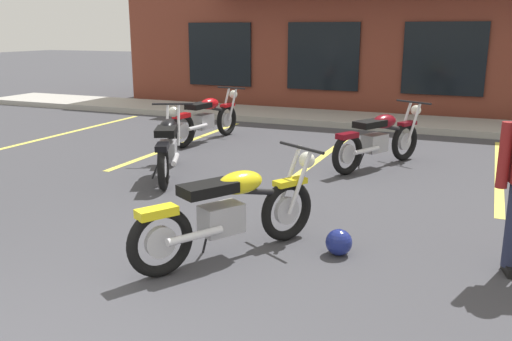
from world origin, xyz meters
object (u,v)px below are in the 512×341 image
Objects in this scene: motorcycle_red_sportbike at (206,118)px; motorcycle_green_cafe_racer at (168,145)px; helmet_on_pavement at (339,242)px; motorcycle_black_cruiser at (379,138)px; motorcycle_foreground_classic at (231,211)px.

motorcycle_red_sportbike is 2.64m from motorcycle_green_cafe_racer.
motorcycle_red_sportbike is at bearing 130.52° from helmet_on_pavement.
motorcycle_red_sportbike and motorcycle_green_cafe_racer have the same top height.
motorcycle_red_sportbike is 1.08× the size of motorcycle_black_cruiser.
motorcycle_foreground_classic is 5.67m from motorcycle_red_sportbike.
motorcycle_red_sportbike is at bearing 105.72° from motorcycle_green_cafe_racer.
helmet_on_pavement is at bearing -84.85° from motorcycle_black_cruiser.
motorcycle_foreground_classic is 0.90× the size of motorcycle_red_sportbike.
motorcycle_black_cruiser reaches higher than helmet_on_pavement.
motorcycle_red_sportbike is (-2.86, 4.90, 0.00)m from motorcycle_foreground_classic.
motorcycle_foreground_classic is 4.16m from motorcycle_black_cruiser.
helmet_on_pavement is (3.82, -4.46, -0.33)m from motorcycle_red_sportbike.
motorcycle_foreground_classic is 1.10m from helmet_on_pavement.
helmet_on_pavement is at bearing -31.86° from motorcycle_green_cafe_racer.
motorcycle_green_cafe_racer is 7.50× the size of helmet_on_pavement.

